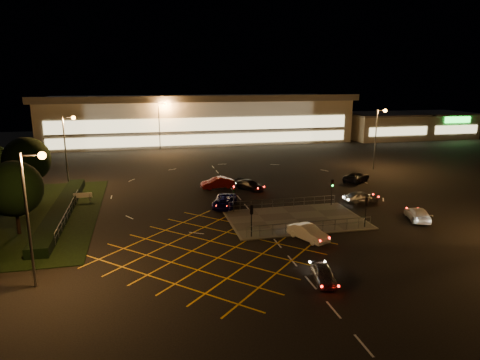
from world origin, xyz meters
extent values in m
plane|color=black|center=(0.00, 0.00, 0.00)|extent=(180.00, 180.00, 0.00)
cube|color=#4C4944|center=(2.00, -2.00, 0.06)|extent=(14.00, 9.00, 0.12)
cube|color=black|center=(-28.00, 6.00, 0.04)|extent=(18.00, 30.00, 0.08)
cube|color=black|center=(-23.00, 6.00, 0.50)|extent=(2.00, 26.00, 1.00)
cube|color=beige|center=(0.00, 62.00, 5.00)|extent=(70.00, 25.00, 10.00)
cube|color=slate|center=(0.00, 62.00, 10.20)|extent=(72.00, 26.50, 0.60)
cube|color=#FFEAA5|center=(0.00, 49.45, 5.00)|extent=(66.00, 0.20, 3.00)
cube|color=#FFEAA5|center=(0.00, 49.45, 1.80)|extent=(66.00, 0.20, 2.20)
cube|color=beige|center=(46.00, 54.00, 3.00)|extent=(18.00, 14.00, 6.00)
cube|color=slate|center=(46.00, 54.00, 6.15)|extent=(18.80, 14.80, 0.40)
cube|color=#FFEAA5|center=(46.00, 46.95, 2.60)|extent=(15.30, 0.20, 2.00)
cube|color=beige|center=(62.00, 54.00, 3.00)|extent=(14.00, 14.00, 6.00)
cube|color=slate|center=(62.00, 54.00, 6.15)|extent=(14.80, 14.80, 0.40)
cube|color=#FFEAA5|center=(62.00, 46.95, 2.60)|extent=(11.90, 0.20, 2.00)
cube|color=#19E533|center=(62.00, 46.85, 5.00)|extent=(7.00, 0.30, 1.40)
cylinder|color=slate|center=(-22.00, -12.00, 5.00)|extent=(0.20, 0.20, 10.00)
cylinder|color=slate|center=(-21.30, -12.00, 9.80)|extent=(1.40, 0.12, 0.12)
sphere|color=orange|center=(-20.60, -12.00, 9.75)|extent=(0.56, 0.56, 0.56)
cylinder|color=slate|center=(-24.00, 18.00, 5.00)|extent=(0.20, 0.20, 10.00)
cylinder|color=slate|center=(-23.30, 18.00, 9.80)|extent=(1.40, 0.12, 0.12)
sphere|color=orange|center=(-22.60, 18.00, 9.75)|extent=(0.56, 0.56, 0.56)
cylinder|color=slate|center=(24.00, 20.00, 5.00)|extent=(0.20, 0.20, 10.00)
cylinder|color=slate|center=(24.70, 20.00, 9.80)|extent=(1.40, 0.12, 0.12)
sphere|color=orange|center=(25.40, 20.00, 9.75)|extent=(0.56, 0.56, 0.56)
cylinder|color=slate|center=(-10.00, 48.00, 5.00)|extent=(0.20, 0.20, 10.00)
cylinder|color=slate|center=(-9.30, 48.00, 9.80)|extent=(1.40, 0.12, 0.12)
sphere|color=orange|center=(-8.60, 48.00, 9.75)|extent=(0.56, 0.56, 0.56)
cylinder|color=slate|center=(30.00, 50.00, 5.00)|extent=(0.20, 0.20, 10.00)
cylinder|color=slate|center=(30.70, 50.00, 9.80)|extent=(1.40, 0.12, 0.12)
sphere|color=orange|center=(31.40, 50.00, 9.75)|extent=(0.56, 0.56, 0.56)
cylinder|color=black|center=(-4.00, -6.00, 1.62)|extent=(0.10, 0.10, 3.00)
cube|color=black|center=(-4.00, -6.00, 2.82)|extent=(0.28, 0.18, 0.90)
sphere|color=#19FF33|center=(-4.00, -5.87, 2.82)|extent=(0.16, 0.16, 0.16)
cylinder|color=black|center=(8.00, -6.00, 1.62)|extent=(0.10, 0.10, 3.00)
cube|color=black|center=(8.00, -6.00, 2.82)|extent=(0.28, 0.18, 0.90)
sphere|color=#19FF33|center=(8.00, -5.87, 2.82)|extent=(0.16, 0.16, 0.16)
cylinder|color=black|center=(-4.00, 2.00, 1.62)|extent=(0.10, 0.10, 3.00)
cube|color=black|center=(-4.00, 2.00, 2.82)|extent=(0.28, 0.18, 0.90)
sphere|color=#FF0C0C|center=(-4.00, 1.87, 2.82)|extent=(0.16, 0.16, 0.16)
cylinder|color=black|center=(8.00, 2.00, 1.62)|extent=(0.10, 0.10, 3.00)
cube|color=black|center=(8.00, 2.00, 2.82)|extent=(0.28, 0.18, 0.90)
sphere|color=#19FF33|center=(8.00, 1.87, 2.82)|extent=(0.16, 0.16, 0.16)
cylinder|color=black|center=(-28.00, 14.00, 1.44)|extent=(0.36, 0.36, 2.88)
sphere|color=black|center=(-28.00, 14.00, 4.96)|extent=(5.76, 5.76, 5.76)
cylinder|color=black|center=(-26.00, 0.00, 1.35)|extent=(0.36, 0.36, 2.70)
sphere|color=black|center=(-26.00, 0.00, 4.65)|extent=(5.40, 5.40, 5.40)
imported|color=#9FA0A5|center=(-1.03, -16.09, 0.63)|extent=(2.15, 3.90, 1.26)
imported|color=white|center=(1.10, -7.77, 0.72)|extent=(3.14, 4.61, 1.44)
imported|color=#100D4F|center=(-4.58, 4.50, 0.71)|extent=(4.02, 5.64, 1.43)
imported|color=black|center=(0.39, 11.66, 0.65)|extent=(3.88, 4.82, 1.31)
imported|color=#9FA2A6|center=(12.21, 2.61, 0.71)|extent=(4.21, 1.83, 1.41)
imported|color=maroon|center=(-3.85, 13.45, 0.76)|extent=(4.80, 2.21, 1.53)
imported|color=black|center=(16.92, 12.63, 0.71)|extent=(5.49, 5.00, 1.42)
imported|color=white|center=(14.82, -5.02, 0.68)|extent=(3.36, 5.08, 1.37)
camera|label=1|loc=(-13.84, -43.49, 14.98)|focal=32.00mm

